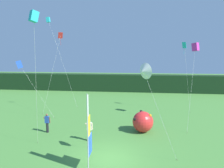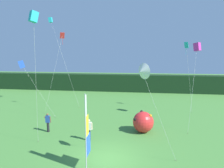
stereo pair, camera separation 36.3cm
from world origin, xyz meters
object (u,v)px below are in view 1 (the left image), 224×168
at_px(banner_flag, 89,134).
at_px(kite_cyan_box_0, 48,21).
at_px(person_near_banner, 89,129).
at_px(person_mid_field, 47,122).
at_px(kite_cyan_box_6, 34,17).
at_px(kite_cyan_diamond_3, 185,50).
at_px(kite_blue_box_2, 19,65).
at_px(inflatable_balloon, 143,122).
at_px(kite_red_diamond_1, 59,42).
at_px(kite_magenta_box_5, 195,47).
at_px(kite_white_delta_4, 144,72).

relative_size(banner_flag, kite_cyan_box_0, 0.41).
height_order(person_near_banner, person_mid_field, person_near_banner).
bearing_deg(banner_flag, kite_cyan_box_6, 155.24).
xyz_separation_m(kite_cyan_box_0, kite_cyan_diamond_3, (16.41, -0.66, -3.70)).
relative_size(person_mid_field, kite_cyan_box_0, 0.15).
distance_m(banner_flag, kite_cyan_box_0, 18.45).
bearing_deg(person_mid_field, kite_cyan_box_0, 110.64).
bearing_deg(kite_blue_box_2, inflatable_balloon, -12.73).
xyz_separation_m(kite_cyan_box_0, kite_red_diamond_1, (2.14, -2.30, -2.76)).
distance_m(inflatable_balloon, kite_cyan_box_6, 11.74).
relative_size(kite_cyan_box_0, kite_blue_box_2, 1.85).
xyz_separation_m(kite_blue_box_2, kite_magenta_box_5, (17.91, 0.91, 1.76)).
relative_size(kite_cyan_box_0, kite_cyan_diamond_3, 1.39).
bearing_deg(kite_cyan_box_6, kite_blue_box_2, 127.44).
bearing_deg(kite_magenta_box_5, kite_cyan_box_0, 166.57).
bearing_deg(person_near_banner, person_mid_field, 162.26).
bearing_deg(person_mid_field, kite_cyan_box_6, -72.81).
relative_size(kite_red_diamond_1, kite_blue_box_2, 1.50).
bearing_deg(kite_red_diamond_1, inflatable_balloon, -30.23).
xyz_separation_m(kite_red_diamond_1, kite_cyan_diamond_3, (14.27, 1.64, -0.94)).
distance_m(banner_flag, kite_magenta_box_5, 14.11).
height_order(kite_red_diamond_1, kite_white_delta_4, kite_red_diamond_1).
distance_m(kite_cyan_box_0, kite_magenta_box_5, 17.46).
xyz_separation_m(person_mid_field, kite_cyan_box_6, (1.06, -3.41, 8.16)).
bearing_deg(inflatable_balloon, kite_cyan_box_0, 146.05).
bearing_deg(kite_blue_box_2, kite_magenta_box_5, 2.92).
xyz_separation_m(banner_flag, kite_blue_box_2, (-9.51, 9.17, 3.44)).
relative_size(kite_red_diamond_1, kite_white_delta_4, 1.47).
distance_m(person_near_banner, kite_white_delta_4, 6.98).
bearing_deg(kite_blue_box_2, kite_red_diamond_1, 37.27).
distance_m(inflatable_balloon, kite_white_delta_4, 7.30).
bearing_deg(banner_flag, kite_cyan_diamond_3, 58.66).
relative_size(inflatable_balloon, kite_cyan_box_0, 0.16).
xyz_separation_m(inflatable_balloon, kite_cyan_box_6, (-7.17, -4.49, 8.14)).
distance_m(kite_red_diamond_1, kite_magenta_box_5, 14.62).
bearing_deg(inflatable_balloon, kite_cyan_box_6, -147.94).
xyz_separation_m(kite_cyan_box_0, kite_blue_box_2, (-1.26, -4.89, -5.21)).
relative_size(inflatable_balloon, kite_magenta_box_5, 0.24).
bearing_deg(banner_flag, person_near_banner, 103.04).
bearing_deg(kite_cyan_diamond_3, person_near_banner, -133.68).
distance_m(kite_cyan_box_0, kite_blue_box_2, 7.26).
xyz_separation_m(kite_red_diamond_1, kite_blue_box_2, (-3.41, -2.59, -2.45)).
height_order(person_mid_field, kite_red_diamond_1, kite_red_diamond_1).
distance_m(inflatable_balloon, kite_cyan_box_0, 17.13).
relative_size(banner_flag, kite_white_delta_4, 0.74).
xyz_separation_m(banner_flag, kite_red_diamond_1, (-6.11, 11.76, 5.89)).
relative_size(person_near_banner, kite_white_delta_4, 0.28).
bearing_deg(kite_cyan_diamond_3, person_mid_field, -147.88).
relative_size(kite_cyan_diamond_3, kite_magenta_box_5, 1.03).
height_order(banner_flag, kite_cyan_box_6, kite_cyan_box_6).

